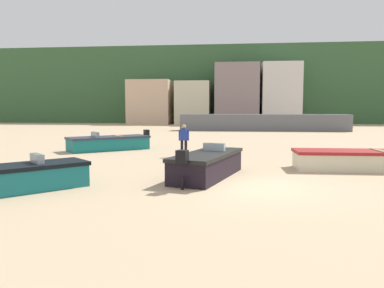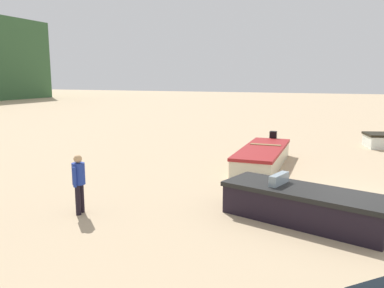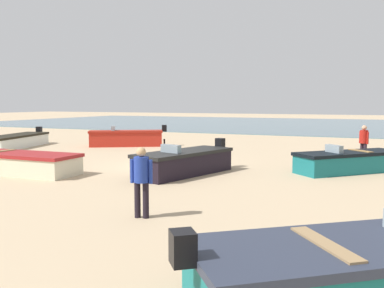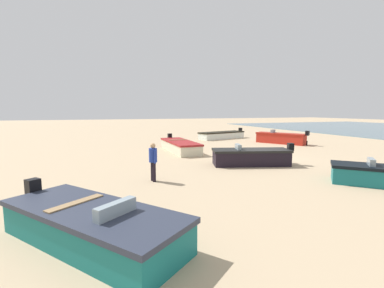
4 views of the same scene
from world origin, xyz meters
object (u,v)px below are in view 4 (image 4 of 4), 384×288
object	(u,v)px
boat_black_4	(251,157)
boat_red_5	(281,138)
beach_walker_foreground	(153,159)
boat_white_3	(222,135)
boat_cream_2	(180,146)
boat_teal_0	(92,225)

from	to	relation	value
boat_black_4	boat_red_5	size ratio (longest dim) A/B	1.03
boat_red_5	beach_walker_foreground	bearing A→B (deg)	-176.92
boat_white_3	boat_black_4	world-z (taller)	boat_black_4
boat_cream_2	boat_red_5	xyz separation A→B (m)	(1.47, -9.93, 0.09)
boat_teal_0	boat_red_5	distance (m)	20.84
boat_teal_0	boat_white_3	distance (m)	22.90
boat_teal_0	boat_white_3	xyz separation A→B (m)	(19.24, -12.42, -0.04)
boat_white_3	boat_black_4	size ratio (longest dim) A/B	1.24
boat_black_4	boat_white_3	bearing A→B (deg)	-2.79
boat_teal_0	beach_walker_foreground	world-z (taller)	beach_walker_foreground
boat_black_4	boat_red_5	xyz separation A→B (m)	(7.43, -7.66, 0.04)
boat_white_3	beach_walker_foreground	distance (m)	17.69
boat_cream_2	boat_teal_0	bearing A→B (deg)	63.83
boat_teal_0	boat_black_4	size ratio (longest dim) A/B	1.05
boat_teal_0	boat_white_3	bearing A→B (deg)	-161.34
boat_black_4	boat_red_5	distance (m)	10.67
boat_cream_2	boat_black_4	bearing A→B (deg)	109.63
boat_cream_2	boat_red_5	distance (m)	10.04
boat_cream_2	boat_black_4	distance (m)	6.38
boat_teal_0	boat_black_4	world-z (taller)	boat_black_4
boat_white_3	boat_black_4	bearing A→B (deg)	145.58
boat_cream_2	beach_walker_foreground	bearing A→B (deg)	64.46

